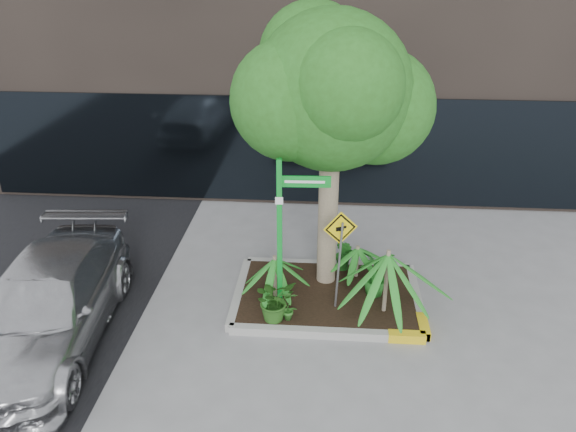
# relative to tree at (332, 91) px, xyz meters

# --- Properties ---
(ground) EXTENTS (80.00, 80.00, 0.00)m
(ground) POSITION_rel_tree_xyz_m (-0.16, -0.78, -3.68)
(ground) COLOR gray
(ground) RESTS_ON ground
(planter) EXTENTS (3.35, 2.36, 0.15)m
(planter) POSITION_rel_tree_xyz_m (0.07, -0.51, -3.58)
(planter) COLOR #9E9E99
(planter) RESTS_ON ground
(tree) EXTENTS (3.36, 2.98, 5.04)m
(tree) POSITION_rel_tree_xyz_m (0.00, 0.00, 0.00)
(tree) COLOR gray
(tree) RESTS_ON ground
(palm_front) EXTENTS (1.32, 1.32, 1.46)m
(palm_front) POSITION_rel_tree_xyz_m (1.01, -0.96, -2.44)
(palm_front) COLOR gray
(palm_front) RESTS_ON ground
(palm_left) EXTENTS (0.92, 0.92, 1.02)m
(palm_left) POSITION_rel_tree_xyz_m (-0.89, -0.66, -2.77)
(palm_left) COLOR gray
(palm_left) RESTS_ON ground
(palm_back) EXTENTS (0.72, 0.72, 0.80)m
(palm_back) POSITION_rel_tree_xyz_m (0.57, 0.13, -2.94)
(palm_back) COLOR gray
(palm_back) RESTS_ON ground
(parked_car) EXTENTS (2.20, 4.70, 1.33)m
(parked_car) POSITION_rel_tree_xyz_m (-4.39, -1.97, -3.02)
(parked_car) COLOR #B2B3B7
(parked_car) RESTS_ON ground
(shrub_a) EXTENTS (0.93, 0.93, 0.74)m
(shrub_a) POSITION_rel_tree_xyz_m (-0.84, -1.33, -3.16)
(shrub_a) COLOR #235117
(shrub_a) RESTS_ON planter
(shrub_b) EXTENTS (0.50, 0.50, 0.72)m
(shrub_b) POSITION_rel_tree_xyz_m (0.87, -0.46, -3.17)
(shrub_b) COLOR #227122
(shrub_b) RESTS_ON planter
(shrub_c) EXTENTS (0.31, 0.31, 0.57)m
(shrub_c) POSITION_rel_tree_xyz_m (-0.60, -1.33, -3.25)
(shrub_c) COLOR #2B6920
(shrub_c) RESTS_ON planter
(shrub_d) EXTENTS (0.52, 0.52, 0.68)m
(shrub_d) POSITION_rel_tree_xyz_m (0.34, 0.34, -3.19)
(shrub_d) COLOR #1A5819
(shrub_d) RESTS_ON planter
(street_sign_post) EXTENTS (0.86, 0.85, 2.89)m
(street_sign_post) POSITION_rel_tree_xyz_m (-0.71, -1.02, -1.90)
(street_sign_post) COLOR #0E9E2B
(street_sign_post) RESTS_ON ground
(cattle_sign) EXTENTS (0.55, 0.23, 1.86)m
(cattle_sign) POSITION_rel_tree_xyz_m (0.21, -1.01, -2.27)
(cattle_sign) COLOR slate
(cattle_sign) RESTS_ON ground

